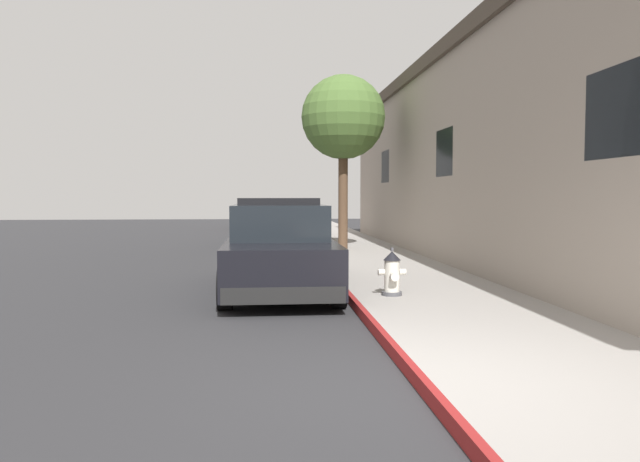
% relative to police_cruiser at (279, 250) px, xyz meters
% --- Properties ---
extents(ground_plane, '(31.06, 60.00, 0.20)m').
position_rel_police_cruiser_xyz_m(ground_plane, '(-3.48, 4.18, -0.84)').
color(ground_plane, '#2B2B2D').
extents(sidewalk_pavement, '(2.76, 60.00, 0.14)m').
position_rel_police_cruiser_xyz_m(sidewalk_pavement, '(2.52, 4.18, -0.67)').
color(sidewalk_pavement, gray).
rests_on(sidewalk_pavement, ground).
extents(curb_painted_edge, '(0.08, 60.00, 0.14)m').
position_rel_police_cruiser_xyz_m(curb_painted_edge, '(1.11, 4.18, -0.67)').
color(curb_painted_edge, maroon).
rests_on(curb_painted_edge, ground).
extents(storefront_building, '(7.02, 24.79, 5.31)m').
position_rel_police_cruiser_xyz_m(storefront_building, '(7.29, 2.94, 1.92)').
color(storefront_building, gray).
rests_on(storefront_building, ground).
extents(police_cruiser, '(1.94, 4.84, 1.68)m').
position_rel_police_cruiser_xyz_m(police_cruiser, '(0.00, 0.00, 0.00)').
color(police_cruiser, black).
rests_on(police_cruiser, ground).
extents(parked_car_silver_ahead, '(1.94, 4.84, 1.56)m').
position_rel_police_cruiser_xyz_m(parked_car_silver_ahead, '(0.19, 10.86, -0.00)').
color(parked_car_silver_ahead, black).
rests_on(parked_car_silver_ahead, ground).
extents(parked_car_dark_far, '(1.94, 4.84, 1.56)m').
position_rel_police_cruiser_xyz_m(parked_car_dark_far, '(0.12, 21.48, -0.00)').
color(parked_car_dark_far, maroon).
rests_on(parked_car_dark_far, ground).
extents(fire_hydrant, '(0.44, 0.40, 0.76)m').
position_rel_police_cruiser_xyz_m(fire_hydrant, '(1.75, -1.49, -0.25)').
color(fire_hydrant, '#4C4C51').
rests_on(fire_hydrant, sidewalk_pavement).
extents(street_tree, '(2.46, 2.46, 5.11)m').
position_rel_police_cruiser_xyz_m(street_tree, '(2.06, 6.91, 3.24)').
color(street_tree, brown).
rests_on(street_tree, sidewalk_pavement).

